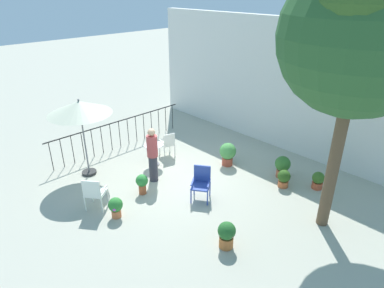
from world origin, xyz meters
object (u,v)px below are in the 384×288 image
object	(u,v)px
cafe_table_0	(154,151)
patio_chair_2	(201,181)
shade_tree	(364,36)
standing_person	(153,154)
potted_plant_4	(227,234)
potted_plant_3	(284,178)
potted_plant_5	(142,182)
patio_umbrella_0	(80,108)
potted_plant_6	(318,180)
potted_plant_2	(116,206)
patio_chair_0	(94,192)
potted_plant_0	(282,166)
patio_chair_1	(168,143)
potted_plant_1	(228,153)

from	to	relation	value
cafe_table_0	patio_chair_2	xyz separation A→B (m)	(2.39, -0.23, 0.03)
shade_tree	standing_person	size ratio (longest dim) A/B	3.59
shade_tree	potted_plant_4	bearing A→B (deg)	-115.94
potted_plant_3	potted_plant_5	distance (m)	4.09
shade_tree	patio_chair_2	size ratio (longest dim) A/B	6.41
potted_plant_4	patio_umbrella_0	bearing A→B (deg)	-172.93
potted_plant_6	standing_person	world-z (taller)	standing_person
cafe_table_0	patio_chair_2	size ratio (longest dim) A/B	0.77
potted_plant_4	shade_tree	bearing A→B (deg)	64.06
patio_umbrella_0	potted_plant_2	xyz separation A→B (m)	(2.46, -0.56, -1.84)
patio_chair_0	potted_plant_4	distance (m)	3.59
potted_plant_5	potted_plant_0	bearing A→B (deg)	58.69
patio_chair_2	potted_plant_6	bearing A→B (deg)	54.30
potted_plant_0	potted_plant_6	distance (m)	1.10
patio_chair_1	potted_plant_5	xyz separation A→B (m)	(1.26, -2.01, -0.14)
patio_chair_1	potted_plant_3	xyz separation A→B (m)	(3.82, 1.18, -0.21)
shade_tree	standing_person	world-z (taller)	shade_tree
patio_chair_1	potted_plant_6	world-z (taller)	patio_chair_1
patio_umbrella_0	patio_chair_1	xyz separation A→B (m)	(0.80, 2.56, -1.66)
patio_chair_2	potted_plant_3	bearing A→B (deg)	59.47
patio_umbrella_0	potted_plant_2	bearing A→B (deg)	-12.90
shade_tree	potted_plant_2	world-z (taller)	shade_tree
patio_chair_0	patio_chair_1	bearing A→B (deg)	106.83
patio_chair_1	patio_chair_2	bearing A→B (deg)	-20.65
patio_umbrella_0	potted_plant_4	distance (m)	5.45
patio_umbrella_0	patio_chair_2	world-z (taller)	patio_umbrella_0
patio_chair_0	potted_plant_4	world-z (taller)	patio_chair_0
shade_tree	cafe_table_0	distance (m)	6.74
potted_plant_2	potted_plant_6	xyz separation A→B (m)	(2.89, 4.94, -0.04)
patio_chair_2	potted_plant_6	size ratio (longest dim) A/B	1.81
potted_plant_2	standing_person	world-z (taller)	standing_person
potted_plant_1	potted_plant_5	bearing A→B (deg)	-100.66
patio_umbrella_0	potted_plant_6	world-z (taller)	patio_umbrella_0
patio_umbrella_0	patio_chair_0	size ratio (longest dim) A/B	2.60
patio_chair_1	standing_person	size ratio (longest dim) A/B	0.51
patio_chair_2	potted_plant_5	xyz separation A→B (m)	(-1.30, -1.05, -0.17)
potted_plant_6	patio_chair_1	bearing A→B (deg)	-158.29
potted_plant_4	potted_plant_6	distance (m)	3.75
patio_umbrella_0	potted_plant_6	bearing A→B (deg)	39.26
patio_chair_2	potted_plant_4	size ratio (longest dim) A/B	1.44
patio_chair_0	potted_plant_2	world-z (taller)	patio_chair_0
shade_tree	potted_plant_3	distance (m)	4.56
patio_umbrella_0	patio_chair_0	xyz separation A→B (m)	(1.81, -0.77, -1.62)
patio_chair_0	potted_plant_0	size ratio (longest dim) A/B	1.37
potted_plant_1	standing_person	bearing A→B (deg)	-111.40
potted_plant_0	potted_plant_2	world-z (taller)	potted_plant_0
patio_chair_1	potted_plant_5	size ratio (longest dim) A/B	1.45
patio_umbrella_0	patio_chair_0	world-z (taller)	patio_umbrella_0
potted_plant_3	patio_chair_0	bearing A→B (deg)	-121.91
potted_plant_4	standing_person	xyz separation A→B (m)	(-3.39, 0.59, 0.52)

